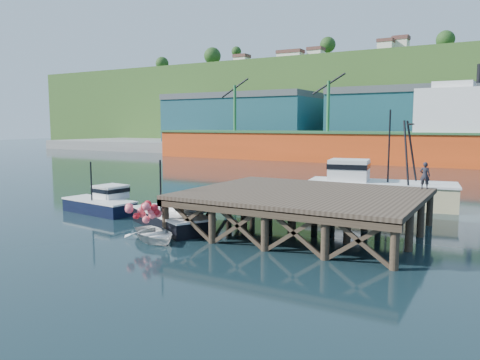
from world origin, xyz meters
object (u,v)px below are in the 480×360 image
Objects in this scene: trawler at (378,186)px; dockworker at (425,175)px; boat_black at (176,215)px; dinghy at (154,234)px; boat_navy at (102,202)px.

trawler is 6.87m from dockworker.
boat_black is 15.04m from trawler.
dinghy is (1.00, -3.02, -0.36)m from boat_black.
boat_black reaches higher than dockworker.
dinghy is (7.91, -4.20, -0.33)m from boat_navy.
dockworker is at bearing 24.56° from boat_navy.
boat_navy is 0.85× the size of boat_black.
boat_navy reaches higher than dinghy.
boat_navy is 0.53× the size of trawler.
dockworker is (18.84, 6.00, 2.20)m from boat_navy.
boat_navy is at bearing -162.39° from boat_black.
trawler is at bearing 3.99° from dinghy.
trawler is (8.07, 12.67, 0.68)m from boat_black.
dockworker reaches higher than dinghy.
boat_black is 1.97× the size of dinghy.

